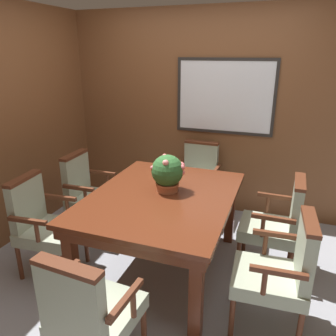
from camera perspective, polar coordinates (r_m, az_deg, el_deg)
The scene contains 10 objects.
ground_plane at distance 3.23m, azimuth -2.33°, elevation -17.65°, with size 14.00×14.00×0.00m, color #93969E.
wall_back at distance 4.13m, azimuth 5.85°, elevation 9.41°, with size 7.20×0.08×2.45m.
dining_table at distance 2.94m, azimuth -1.00°, elevation -6.35°, with size 1.23×1.57×0.76m.
chair_head_near at distance 2.17m, azimuth -13.53°, elevation -23.18°, with size 0.53×0.54×0.92m.
chair_left_far at distance 3.72m, azimuth -13.68°, elevation -4.02°, with size 0.52×0.51×0.92m.
chair_head_far at distance 4.02m, azimuth 5.15°, elevation -1.69°, with size 0.51×0.53×0.92m.
chair_right_near at distance 2.55m, azimuth 19.05°, elevation -16.44°, with size 0.54×0.53×0.92m.
chair_right_far at distance 3.17m, azimuth 18.56°, elevation -8.86°, with size 0.52×0.51×0.92m.
chair_left_near at distance 3.21m, azimuth -20.98°, elevation -8.79°, with size 0.55×0.54×0.92m.
potted_plant at distance 2.92m, azimuth -0.11°, elevation -0.79°, with size 0.31×0.29×0.34m.
Camera 1 is at (0.99, -2.37, 1.95)m, focal length 35.00 mm.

